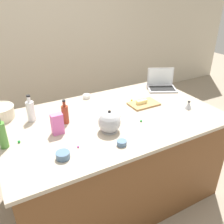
{
  "coord_description": "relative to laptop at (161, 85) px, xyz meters",
  "views": [
    {
      "loc": [
        -0.9,
        -1.64,
        1.92
      ],
      "look_at": [
        0.0,
        0.0,
        0.95
      ],
      "focal_mm": 38.35,
      "sensor_mm": 36.0,
      "label": 1
    }
  ],
  "objects": [
    {
      "name": "laptop",
      "position": [
        0.0,
        0.0,
        0.0
      ],
      "size": [
        0.38,
        0.34,
        0.22
      ],
      "color": "#B7B7BC",
      "rests_on": "island_counter"
    },
    {
      "name": "ground_plane",
      "position": [
        -0.82,
        -0.33,
        -0.95
      ],
      "size": [
        12.0,
        12.0,
        0.0
      ],
      "primitive_type": "plane",
      "color": "gray"
    },
    {
      "name": "bottle_soy",
      "position": [
        -1.22,
        -0.23,
        0.04
      ],
      "size": [
        0.06,
        0.06,
        0.21
      ],
      "color": "maroon",
      "rests_on": "island_counter"
    },
    {
      "name": "kitchen_timer",
      "position": [
        -0.1,
        -0.53,
        -0.01
      ],
      "size": [
        0.07,
        0.07,
        0.08
      ],
      "color": "#B2B2B7",
      "rests_on": "island_counter"
    },
    {
      "name": "candy_bag",
      "position": [
        -1.32,
        -0.36,
        0.04
      ],
      "size": [
        0.09,
        0.06,
        0.17
      ],
      "primitive_type": "cube",
      "color": "pink",
      "rests_on": "island_counter"
    },
    {
      "name": "kettle",
      "position": [
        -0.95,
        -0.53,
        0.03
      ],
      "size": [
        0.21,
        0.18,
        0.2
      ],
      "color": "#ADADB2",
      "rests_on": "island_counter"
    },
    {
      "name": "candy_0",
      "position": [
        -0.88,
        -0.39,
        -0.04
      ],
      "size": [
        0.02,
        0.02,
        0.02
      ],
      "primitive_type": "sphere",
      "color": "orange",
      "rests_on": "island_counter"
    },
    {
      "name": "island_counter",
      "position": [
        -0.82,
        -0.33,
        -0.5
      ],
      "size": [
        1.94,
        1.16,
        0.9
      ],
      "color": "brown",
      "rests_on": "ground"
    },
    {
      "name": "candy_3",
      "position": [
        -0.64,
        -0.53,
        -0.04
      ],
      "size": [
        0.02,
        0.02,
        0.02
      ],
      "primitive_type": "sphere",
      "color": "green",
      "rests_on": "island_counter"
    },
    {
      "name": "cutting_board",
      "position": [
        -0.43,
        -0.26,
        -0.04
      ],
      "size": [
        0.29,
        0.19,
        0.02
      ],
      "primitive_type": "cube",
      "color": "#AD7F4C",
      "rests_on": "island_counter"
    },
    {
      "name": "ramekin_wide",
      "position": [
        -0.86,
        0.16,
        -0.03
      ],
      "size": [
        0.08,
        0.08,
        0.04
      ],
      "primitive_type": "cylinder",
      "color": "white",
      "rests_on": "island_counter"
    },
    {
      "name": "butter_stick_left",
      "position": [
        -0.45,
        -0.26,
        -0.01
      ],
      "size": [
        0.11,
        0.04,
        0.04
      ],
      "primitive_type": "cube",
      "rotation": [
        0.0,
        0.0,
        -0.01
      ],
      "color": "#F4E58C",
      "rests_on": "cutting_board"
    },
    {
      "name": "candy_2",
      "position": [
        -0.48,
        -0.13,
        -0.04
      ],
      "size": [
        0.02,
        0.02,
        0.02
      ],
      "primitive_type": "sphere",
      "color": "yellow",
      "rests_on": "island_counter"
    },
    {
      "name": "wall_back",
      "position": [
        -0.82,
        1.92,
        0.35
      ],
      "size": [
        8.0,
        0.1,
        2.6
      ],
      "primitive_type": "cube",
      "color": "beige",
      "rests_on": "ground"
    },
    {
      "name": "bottle_olive",
      "position": [
        -1.72,
        -0.36,
        0.06
      ],
      "size": [
        0.06,
        0.06,
        0.27
      ],
      "color": "#4C8C38",
      "rests_on": "island_counter"
    },
    {
      "name": "bottle_vinegar",
      "position": [
        -1.46,
        -0.06,
        0.05
      ],
      "size": [
        0.07,
        0.07,
        0.24
      ],
      "color": "white",
      "rests_on": "island_counter"
    },
    {
      "name": "candy_4",
      "position": [
        -1.26,
        -0.62,
        -0.04
      ],
      "size": [
        0.02,
        0.02,
        0.02
      ],
      "primitive_type": "sphere",
      "color": "#CC3399",
      "rests_on": "island_counter"
    },
    {
      "name": "candy_1",
      "position": [
        -1.62,
        -0.35,
        -0.04
      ],
      "size": [
        0.02,
        0.02,
        0.02
      ],
      "primitive_type": "sphere",
      "color": "green",
      "rests_on": "island_counter"
    },
    {
      "name": "ramekin_medium",
      "position": [
        -0.97,
        -0.74,
        -0.03
      ],
      "size": [
        0.07,
        0.07,
        0.04
      ],
      "primitive_type": "cylinder",
      "color": "slate",
      "rests_on": "island_counter"
    },
    {
      "name": "ramekin_small",
      "position": [
        -1.39,
        -0.68,
        -0.02
      ],
      "size": [
        0.1,
        0.1,
        0.05
      ],
      "primitive_type": "cylinder",
      "color": "slate",
      "rests_on": "island_counter"
    }
  ]
}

